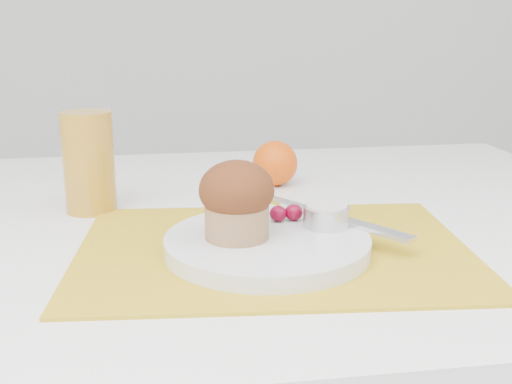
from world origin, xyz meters
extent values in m
cube|color=gold|center=(0.06, -0.09, 0.75)|extent=(0.46, 0.35, 0.00)
cylinder|color=silver|center=(0.05, -0.10, 0.76)|extent=(0.26, 0.26, 0.02)
cylinder|color=silver|center=(0.13, -0.07, 0.78)|extent=(0.06, 0.06, 0.02)
cylinder|color=silver|center=(0.13, -0.07, 0.79)|extent=(0.05, 0.05, 0.01)
ellipsoid|color=#4F0216|center=(0.07, -0.05, 0.78)|extent=(0.02, 0.02, 0.02)
ellipsoid|color=#510215|center=(0.09, -0.05, 0.78)|extent=(0.02, 0.02, 0.02)
cube|color=silver|center=(0.14, -0.06, 0.77)|extent=(0.14, 0.19, 0.01)
sphere|color=#EF5508|center=(0.12, 0.19, 0.78)|extent=(0.07, 0.07, 0.07)
cylinder|color=#BF8723|center=(-0.15, 0.10, 0.82)|extent=(0.08, 0.08, 0.13)
cylinder|color=#A67850|center=(0.02, -0.10, 0.79)|extent=(0.09, 0.09, 0.04)
ellipsoid|color=#361609|center=(0.02, -0.10, 0.83)|extent=(0.08, 0.08, 0.06)
camera|label=1|loc=(-0.06, -0.75, 1.01)|focal=45.00mm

